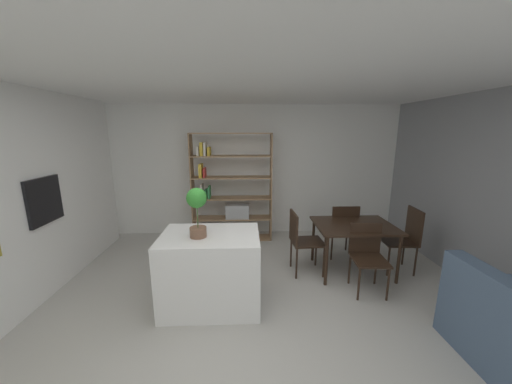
{
  "coord_description": "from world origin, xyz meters",
  "views": [
    {
      "loc": [
        0.06,
        -2.61,
        2.05
      ],
      "look_at": [
        0.2,
        1.05,
        1.24
      ],
      "focal_mm": 19.33,
      "sensor_mm": 36.0,
      "label": 1
    }
  ],
  "objects_px": {
    "kitchen_island": "(211,270)",
    "built_in_oven": "(44,200)",
    "dining_table": "(354,229)",
    "potted_plant_on_island": "(197,207)",
    "dining_chair_window_side": "(406,235)",
    "dining_chair_near": "(367,251)",
    "dining_chair_island_side": "(301,237)",
    "open_bookshelf": "(228,192)",
    "dining_chair_far": "(343,226)"
  },
  "relations": [
    {
      "from": "open_bookshelf",
      "to": "dining_table",
      "type": "relative_size",
      "value": 1.82
    },
    {
      "from": "dining_chair_near",
      "to": "dining_chair_island_side",
      "type": "relative_size",
      "value": 0.94
    },
    {
      "from": "potted_plant_on_island",
      "to": "dining_chair_far",
      "type": "relative_size",
      "value": 0.62
    },
    {
      "from": "kitchen_island",
      "to": "open_bookshelf",
      "type": "height_order",
      "value": "open_bookshelf"
    },
    {
      "from": "kitchen_island",
      "to": "potted_plant_on_island",
      "type": "distance_m",
      "value": 0.8
    },
    {
      "from": "potted_plant_on_island",
      "to": "dining_table",
      "type": "distance_m",
      "value": 2.32
    },
    {
      "from": "dining_chair_island_side",
      "to": "potted_plant_on_island",
      "type": "bearing_deg",
      "value": 117.11
    },
    {
      "from": "potted_plant_on_island",
      "to": "dining_chair_island_side",
      "type": "xyz_separation_m",
      "value": [
        1.33,
        0.78,
        -0.68
      ]
    },
    {
      "from": "dining_table",
      "to": "dining_chair_near",
      "type": "relative_size",
      "value": 1.27
    },
    {
      "from": "dining_chair_window_side",
      "to": "dining_chair_far",
      "type": "relative_size",
      "value": 1.06
    },
    {
      "from": "dining_chair_near",
      "to": "dining_chair_far",
      "type": "xyz_separation_m",
      "value": [
        -0.01,
        0.91,
        0.03
      ]
    },
    {
      "from": "built_in_oven",
      "to": "dining_chair_far",
      "type": "distance_m",
      "value": 4.17
    },
    {
      "from": "built_in_oven",
      "to": "dining_table",
      "type": "bearing_deg",
      "value": 5.13
    },
    {
      "from": "built_in_oven",
      "to": "dining_chair_island_side",
      "type": "relative_size",
      "value": 0.61
    },
    {
      "from": "kitchen_island",
      "to": "dining_chair_island_side",
      "type": "bearing_deg",
      "value": 30.46
    },
    {
      "from": "built_in_oven",
      "to": "open_bookshelf",
      "type": "relative_size",
      "value": 0.28
    },
    {
      "from": "potted_plant_on_island",
      "to": "dining_chair_island_side",
      "type": "distance_m",
      "value": 1.69
    },
    {
      "from": "open_bookshelf",
      "to": "dining_chair_near",
      "type": "bearing_deg",
      "value": -43.41
    },
    {
      "from": "built_in_oven",
      "to": "potted_plant_on_island",
      "type": "relative_size",
      "value": 1.01
    },
    {
      "from": "dining_table",
      "to": "dining_chair_near",
      "type": "height_order",
      "value": "dining_chair_near"
    },
    {
      "from": "dining_chair_window_side",
      "to": "dining_chair_island_side",
      "type": "bearing_deg",
      "value": -85.97
    },
    {
      "from": "built_in_oven",
      "to": "dining_chair_near",
      "type": "distance_m",
      "value": 4.1
    },
    {
      "from": "potted_plant_on_island",
      "to": "dining_chair_near",
      "type": "xyz_separation_m",
      "value": [
        2.11,
        0.33,
        -0.72
      ]
    },
    {
      "from": "dining_chair_far",
      "to": "dining_chair_island_side",
      "type": "bearing_deg",
      "value": 30.52
    },
    {
      "from": "dining_table",
      "to": "dining_chair_island_side",
      "type": "distance_m",
      "value": 0.78
    },
    {
      "from": "dining_table",
      "to": "dining_chair_window_side",
      "type": "height_order",
      "value": "dining_chair_window_side"
    },
    {
      "from": "kitchen_island",
      "to": "potted_plant_on_island",
      "type": "height_order",
      "value": "potted_plant_on_island"
    },
    {
      "from": "dining_chair_island_side",
      "to": "built_in_oven",
      "type": "bearing_deg",
      "value": 93.02
    },
    {
      "from": "built_in_oven",
      "to": "dining_chair_island_side",
      "type": "height_order",
      "value": "built_in_oven"
    },
    {
      "from": "dining_chair_window_side",
      "to": "dining_chair_far",
      "type": "bearing_deg",
      "value": -116.69
    },
    {
      "from": "kitchen_island",
      "to": "dining_chair_island_side",
      "type": "xyz_separation_m",
      "value": [
        1.21,
        0.71,
        0.11
      ]
    },
    {
      "from": "open_bookshelf",
      "to": "dining_chair_island_side",
      "type": "distance_m",
      "value": 1.8
    },
    {
      "from": "built_in_oven",
      "to": "dining_chair_window_side",
      "type": "height_order",
      "value": "built_in_oven"
    },
    {
      "from": "dining_chair_window_side",
      "to": "dining_chair_island_side",
      "type": "relative_size",
      "value": 1.04
    },
    {
      "from": "built_in_oven",
      "to": "open_bookshelf",
      "type": "xyz_separation_m",
      "value": [
        2.13,
        1.71,
        -0.3
      ]
    },
    {
      "from": "dining_chair_window_side",
      "to": "kitchen_island",
      "type": "bearing_deg",
      "value": -71.48
    },
    {
      "from": "dining_table",
      "to": "dining_chair_island_side",
      "type": "bearing_deg",
      "value": -179.59
    },
    {
      "from": "dining_table",
      "to": "dining_chair_far",
      "type": "relative_size",
      "value": 1.23
    },
    {
      "from": "kitchen_island",
      "to": "built_in_oven",
      "type": "bearing_deg",
      "value": 170.1
    },
    {
      "from": "built_in_oven",
      "to": "dining_chair_window_side",
      "type": "xyz_separation_m",
      "value": [
        4.81,
        0.35,
        -0.67
      ]
    },
    {
      "from": "open_bookshelf",
      "to": "dining_chair_far",
      "type": "distance_m",
      "value": 2.13
    },
    {
      "from": "dining_chair_near",
      "to": "kitchen_island",
      "type": "bearing_deg",
      "value": -168.25
    },
    {
      "from": "dining_table",
      "to": "dining_chair_far",
      "type": "height_order",
      "value": "dining_chair_far"
    },
    {
      "from": "dining_table",
      "to": "potted_plant_on_island",
      "type": "bearing_deg",
      "value": -159.56
    },
    {
      "from": "dining_chair_island_side",
      "to": "dining_chair_far",
      "type": "distance_m",
      "value": 0.9
    },
    {
      "from": "dining_chair_island_side",
      "to": "open_bookshelf",
      "type": "bearing_deg",
      "value": 36.42
    },
    {
      "from": "potted_plant_on_island",
      "to": "dining_chair_island_side",
      "type": "bearing_deg",
      "value": 30.34
    },
    {
      "from": "kitchen_island",
      "to": "dining_chair_near",
      "type": "bearing_deg",
      "value": 7.63
    },
    {
      "from": "potted_plant_on_island",
      "to": "dining_chair_window_side",
      "type": "height_order",
      "value": "potted_plant_on_island"
    },
    {
      "from": "built_in_oven",
      "to": "potted_plant_on_island",
      "type": "bearing_deg",
      "value": -12.39
    }
  ]
}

